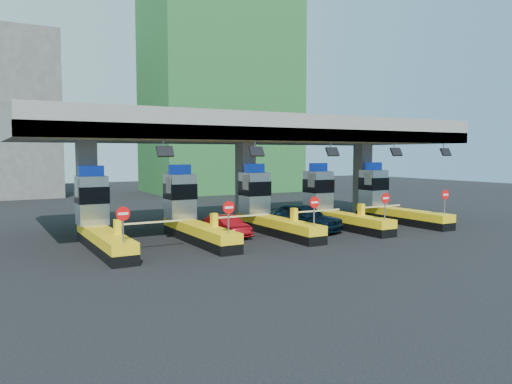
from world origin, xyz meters
TOP-DOWN VIEW (x-y plane):
  - ground at (0.00, 0.00)m, footprint 120.00×120.00m
  - toll_canopy at (0.00, 2.87)m, footprint 28.00×12.09m
  - toll_lane_far_left at (-10.00, 0.28)m, footprint 4.43×8.00m
  - toll_lane_left at (-5.00, 0.28)m, footprint 4.43×8.00m
  - toll_lane_center at (0.00, 0.28)m, footprint 4.43×8.00m
  - toll_lane_right at (5.00, 0.28)m, footprint 4.43×8.00m
  - toll_lane_far_right at (10.00, 0.28)m, footprint 4.43×8.00m
  - bg_building_scaffold at (12.00, 32.00)m, footprint 18.00×12.00m
  - van at (2.17, -0.50)m, footprint 3.72×5.46m
  - red_car at (-2.82, 0.06)m, footprint 1.56×3.82m

SIDE VIEW (x-z plane):
  - ground at x=0.00m, z-range 0.00..0.00m
  - red_car at x=-2.82m, z-range 0.00..1.23m
  - van at x=2.17m, z-range 0.00..1.73m
  - toll_lane_far_left at x=-10.00m, z-range -0.68..3.47m
  - toll_lane_left at x=-5.00m, z-range -0.68..3.47m
  - toll_lane_center at x=0.00m, z-range -0.68..3.47m
  - toll_lane_right at x=5.00m, z-range -0.68..3.47m
  - toll_lane_far_right at x=10.00m, z-range -0.68..3.47m
  - toll_canopy at x=0.00m, z-range 2.63..9.63m
  - bg_building_scaffold at x=12.00m, z-range 0.00..28.00m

